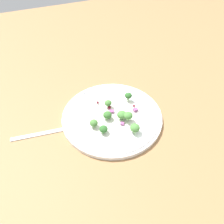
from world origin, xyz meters
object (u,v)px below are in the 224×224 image
plate (112,116)px  fork (50,132)px  broccoli_floret_0 (107,115)px  broccoli_floret_1 (128,116)px  broccoli_floret_2 (108,103)px

plate → fork: plate is taller
broccoli_floret_0 → fork: (-1.96, -16.39, -2.48)cm
plate → broccoli_floret_0: 2.60cm
broccoli_floret_0 → broccoli_floret_1: size_ratio=0.97×
broccoli_floret_1 → broccoli_floret_2: (-7.13, -3.31, -0.42)cm
plate → broccoli_floret_1: size_ratio=11.20×
plate → broccoli_floret_2: bearing=178.2°
broccoli_floret_1 → fork: 22.24cm
fork → broccoli_floret_1: bearing=77.3°
broccoli_floret_0 → fork: 16.69cm
fork → broccoli_floret_2: bearing=97.2°
plate → broccoli_floret_1: bearing=43.6°
plate → fork: size_ratio=1.55×
plate → broccoli_floret_2: broccoli_floret_2 is taller
broccoli_floret_0 → fork: broccoli_floret_0 is taller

